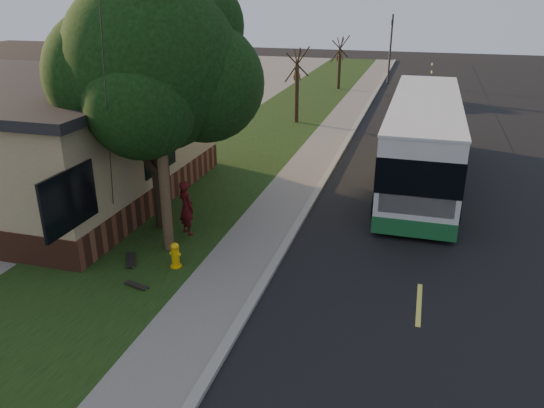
{
  "coord_description": "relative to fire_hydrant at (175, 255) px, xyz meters",
  "views": [
    {
      "loc": [
        3.6,
        -11.84,
        7.25
      ],
      "look_at": [
        -0.34,
        1.84,
        1.5
      ],
      "focal_mm": 35.0,
      "sensor_mm": 36.0,
      "label": 1
    }
  ],
  "objects": [
    {
      "name": "skateboard_main",
      "position": [
        -1.36,
        -0.11,
        -0.3
      ],
      "size": [
        0.66,
        0.9,
        0.09
      ],
      "color": "black",
      "rests_on": "grass_verge"
    },
    {
      "name": "transit_bus",
      "position": [
        6.29,
        9.64,
        1.34
      ],
      "size": [
        2.84,
        12.29,
        3.32
      ],
      "color": "silver",
      "rests_on": "ground"
    },
    {
      "name": "building_lot",
      "position": [
        -11.9,
        10.0,
        -0.41
      ],
      "size": [
        15.0,
        80.0,
        0.04
      ],
      "primitive_type": "cube",
      "color": "slate",
      "rests_on": "ground"
    },
    {
      "name": "sidewalk",
      "position": [
        1.6,
        10.0,
        -0.39
      ],
      "size": [
        2.0,
        80.0,
        0.08
      ],
      "primitive_type": "cube",
      "color": "slate",
      "rests_on": "ground"
    },
    {
      "name": "fire_hydrant",
      "position": [
        0.0,
        0.0,
        0.0
      ],
      "size": [
        0.32,
        0.32,
        0.74
      ],
      "color": "#F0AF0C",
      "rests_on": "grass_verge"
    },
    {
      "name": "ground",
      "position": [
        2.6,
        0.0,
        -0.43
      ],
      "size": [
        120.0,
        120.0,
        0.0
      ],
      "primitive_type": "plane",
      "color": "black",
      "rests_on": "ground"
    },
    {
      "name": "grass_verge",
      "position": [
        -1.9,
        10.0,
        -0.4
      ],
      "size": [
        5.0,
        80.0,
        0.07
      ],
      "primitive_type": "cube",
      "color": "black",
      "rests_on": "ground"
    },
    {
      "name": "skateboard_spare",
      "position": [
        -0.52,
        -1.28,
        -0.31
      ],
      "size": [
        0.74,
        0.35,
        0.07
      ],
      "color": "black",
      "rests_on": "grass_verge"
    },
    {
      "name": "bare_tree_near",
      "position": [
        -0.9,
        18.0,
        1.72
      ],
      "size": [
        1.38,
        1.21,
        4.31
      ],
      "color": "black",
      "rests_on": "grass_verge"
    },
    {
      "name": "curb",
      "position": [
        2.6,
        10.0,
        -0.37
      ],
      "size": [
        0.25,
        80.0,
        0.12
      ],
      "primitive_type": "cube",
      "color": "gray",
      "rests_on": "ground"
    },
    {
      "name": "dumpster",
      "position": [
        -5.49,
        9.53,
        0.24
      ],
      "size": [
        1.43,
        1.14,
        1.25
      ],
      "color": "black",
      "rests_on": "building_lot"
    },
    {
      "name": "skateboarder",
      "position": [
        -0.61,
        2.13,
        0.51
      ],
      "size": [
        0.76,
        0.7,
        1.75
      ],
      "primitive_type": "imported",
      "rotation": [
        0.0,
        0.0,
        2.56
      ],
      "color": "#490E10",
      "rests_on": "grass_verge"
    },
    {
      "name": "road",
      "position": [
        6.6,
        10.0,
        -0.43
      ],
      "size": [
        8.0,
        80.0,
        0.01
      ],
      "primitive_type": "cube",
      "color": "black",
      "rests_on": "ground"
    },
    {
      "name": "traffic_signal",
      "position": [
        3.1,
        34.0,
        2.73
      ],
      "size": [
        0.18,
        0.22,
        5.5
      ],
      "color": "#2D2D30",
      "rests_on": "ground"
    },
    {
      "name": "leafy_tree",
      "position": [
        -1.57,
        2.65,
        4.73
      ],
      "size": [
        6.3,
        6.0,
        7.8
      ],
      "color": "black",
      "rests_on": "grass_verge"
    },
    {
      "name": "bare_tree_far",
      "position": [
        -0.4,
        30.0,
        1.57
      ],
      "size": [
        1.38,
        1.21,
        4.03
      ],
      "color": "black",
      "rests_on": "grass_verge"
    },
    {
      "name": "distant_car",
      "position": [
        5.62,
        26.32,
        0.26
      ],
      "size": [
        1.9,
        4.15,
        1.38
      ],
      "primitive_type": "imported",
      "rotation": [
        0.0,
        0.0,
        0.07
      ],
      "color": "black",
      "rests_on": "ground"
    },
    {
      "name": "utility_pole",
      "position": [
        -0.71,
        0.99,
        4.2
      ],
      "size": [
        2.86,
        3.21,
        9.07
      ],
      "color": "#473321",
      "rests_on": "ground"
    }
  ]
}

